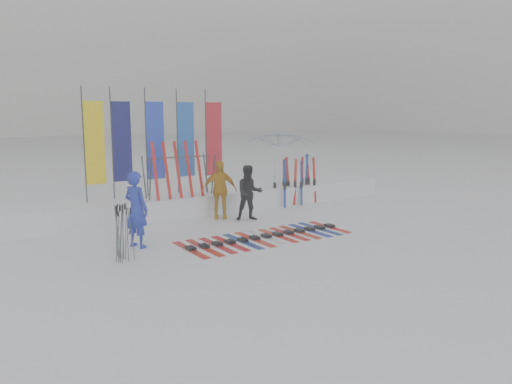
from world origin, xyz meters
TOP-DOWN VIEW (x-y plane):
  - ground at (0.00, 0.00)m, footprint 120.00×120.00m
  - snow_bank at (0.00, 4.60)m, footprint 14.00×1.60m
  - person_blue at (-3.10, 1.58)m, footprint 0.66×0.77m
  - person_black at (0.65, 2.64)m, footprint 0.94×0.85m
  - person_yellow at (0.04, 3.31)m, footprint 1.08×0.81m
  - tent_canopy at (3.34, 4.87)m, footprint 3.59×3.61m
  - ski_row at (-0.12, 0.65)m, footprint 4.33×1.70m
  - pole_cluster at (-3.74, 0.71)m, footprint 0.44×0.64m
  - feather_flags at (-1.29, 4.81)m, footprint 4.33×0.27m
  - ski_rack at (-0.82, 4.20)m, footprint 2.04×0.80m
  - upright_skis at (3.34, 4.08)m, footprint 1.60×0.89m

SIDE VIEW (x-z plane):
  - ground at x=0.00m, z-range 0.00..0.00m
  - ski_row at x=-0.12m, z-range 0.00..0.07m
  - snow_bank at x=0.00m, z-range 0.00..0.60m
  - pole_cluster at x=-3.74m, z-range -0.03..1.21m
  - upright_skis at x=3.34m, z-range -0.06..1.61m
  - person_black at x=0.65m, z-range 0.00..1.59m
  - person_yellow at x=0.04m, z-range 0.00..1.70m
  - person_blue at x=-3.10m, z-range 0.00..1.77m
  - tent_canopy at x=3.34m, z-range 0.00..2.47m
  - ski_rack at x=-0.82m, z-range 0.77..2.00m
  - feather_flags at x=-1.29m, z-range 0.64..3.84m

